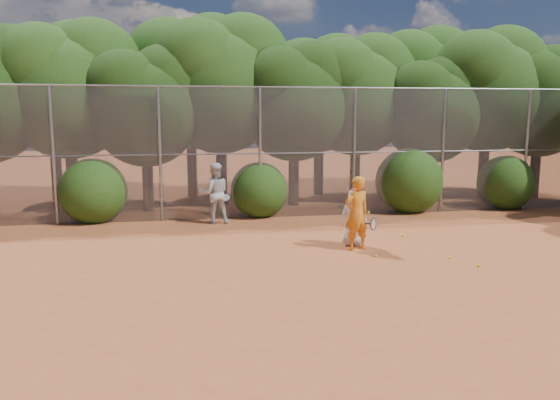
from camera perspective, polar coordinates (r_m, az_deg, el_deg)
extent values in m
plane|color=#AA4F26|center=(11.52, 7.13, -7.20)|extent=(80.00, 80.00, 0.00)
cylinder|color=gray|center=(17.01, -22.59, 4.26)|extent=(0.09, 0.09, 4.00)
cylinder|color=gray|center=(16.62, -12.42, 4.65)|extent=(0.09, 0.09, 4.00)
cylinder|color=gray|center=(16.77, -2.09, 4.89)|extent=(0.09, 0.09, 4.00)
cylinder|color=gray|center=(17.43, 7.76, 4.97)|extent=(0.09, 0.09, 4.00)
cylinder|color=gray|center=(18.57, 16.65, 4.92)|extent=(0.09, 0.09, 4.00)
cylinder|color=gray|center=(20.09, 24.35, 4.78)|extent=(0.09, 0.09, 4.00)
cylinder|color=gray|center=(16.91, 1.30, 11.71)|extent=(20.00, 0.05, 0.05)
cylinder|color=gray|center=(16.93, 1.28, 4.93)|extent=(20.00, 0.04, 0.04)
cube|color=slate|center=(16.93, 1.28, 4.93)|extent=(20.00, 0.02, 4.00)
sphere|color=black|center=(19.75, -26.56, 11.77)|extent=(3.05, 3.05, 3.05)
cylinder|color=black|center=(19.52, -20.89, 2.70)|extent=(0.38, 0.38, 2.52)
sphere|color=#1D3F0F|center=(19.43, -21.31, 9.96)|extent=(4.03, 4.03, 4.03)
sphere|color=#1D3F0F|center=(19.74, -18.89, 12.99)|extent=(3.23, 3.23, 3.23)
sphere|color=#1D3F0F|center=(19.32, -23.72, 12.22)|extent=(3.02, 3.02, 3.02)
cylinder|color=black|center=(18.52, -13.65, 2.19)|extent=(0.36, 0.36, 2.17)
sphere|color=black|center=(18.40, -13.90, 8.77)|extent=(3.47, 3.47, 3.47)
sphere|color=black|center=(18.74, -11.77, 11.50)|extent=(2.78, 2.78, 2.78)
sphere|color=black|center=(18.21, -15.98, 10.88)|extent=(2.60, 2.60, 2.60)
cylinder|color=black|center=(19.50, -6.14, 3.44)|extent=(0.39, 0.39, 2.66)
sphere|color=#1D3F0F|center=(19.42, -6.27, 11.12)|extent=(4.26, 4.26, 4.26)
sphere|color=#1D3F0F|center=(19.99, -3.89, 14.15)|extent=(3.40, 3.40, 3.40)
sphere|color=#1D3F0F|center=(19.12, -8.54, 13.66)|extent=(3.19, 3.19, 3.19)
cylinder|color=black|center=(19.26, 1.45, 2.85)|extent=(0.37, 0.37, 2.27)
sphere|color=black|center=(19.15, 1.47, 9.49)|extent=(3.64, 3.64, 3.64)
sphere|color=black|center=(19.69, 3.39, 12.12)|extent=(2.91, 2.91, 2.91)
sphere|color=black|center=(18.78, -0.29, 11.73)|extent=(2.73, 2.73, 2.73)
cylinder|color=black|center=(20.65, 7.83, 3.42)|extent=(0.38, 0.38, 2.45)
sphere|color=#1D3F0F|center=(20.56, 7.98, 10.10)|extent=(3.92, 3.92, 3.92)
sphere|color=#1D3F0F|center=(21.22, 9.77, 12.67)|extent=(3.14, 3.14, 3.14)
sphere|color=#1D3F0F|center=(20.11, 6.38, 12.39)|extent=(2.94, 2.94, 2.94)
cylinder|color=black|center=(20.66, 15.30, 2.70)|extent=(0.36, 0.36, 2.10)
sphere|color=black|center=(20.55, 15.54, 8.42)|extent=(3.36, 3.36, 3.36)
sphere|color=black|center=(21.16, 16.91, 10.64)|extent=(2.69, 2.69, 2.69)
sphere|color=black|center=(20.08, 14.39, 10.38)|extent=(2.52, 2.52, 2.52)
cylinder|color=black|center=(22.33, 20.49, 3.54)|extent=(0.39, 0.39, 2.59)
sphere|color=#1D3F0F|center=(22.26, 20.85, 10.05)|extent=(4.14, 4.14, 4.14)
sphere|color=#1D3F0F|center=(23.09, 22.27, 12.49)|extent=(3.32, 3.32, 3.32)
sphere|color=#1D3F0F|center=(21.67, 19.72, 12.35)|extent=(3.11, 3.11, 3.11)
cylinder|color=black|center=(23.18, 25.12, 3.08)|extent=(0.37, 0.37, 2.31)
sphere|color=black|center=(23.09, 25.50, 8.68)|extent=(3.70, 3.70, 3.70)
sphere|color=black|center=(23.84, 26.60, 10.81)|extent=(2.96, 2.96, 2.96)
sphere|color=black|center=(22.51, 24.67, 10.63)|extent=(2.77, 2.77, 2.77)
cylinder|color=black|center=(21.95, -22.36, 3.39)|extent=(0.39, 0.39, 2.62)
sphere|color=#1D3F0F|center=(21.88, -22.77, 10.10)|extent=(4.20, 4.20, 4.20)
sphere|color=#1D3F0F|center=(22.19, -20.52, 12.93)|extent=(3.36, 3.36, 3.36)
sphere|color=#1D3F0F|center=(21.79, -25.01, 12.19)|extent=(3.15, 3.15, 3.15)
cylinder|color=black|center=(21.64, -9.19, 4.11)|extent=(0.40, 0.40, 2.80)
sphere|color=#1D3F0F|center=(21.59, -9.38, 11.39)|extent=(4.48, 4.48, 4.48)
sphere|color=#1D3F0F|center=(22.14, -7.08, 14.28)|extent=(3.58, 3.58, 3.58)
sphere|color=#1D3F0F|center=(21.31, -11.60, 13.77)|extent=(3.36, 3.36, 3.36)
cylinder|color=black|center=(21.91, 4.05, 3.89)|extent=(0.38, 0.38, 2.52)
sphere|color=#1D3F0F|center=(21.83, 4.13, 10.36)|extent=(4.03, 4.03, 4.03)
sphere|color=#1D3F0F|center=(22.47, 5.95, 12.87)|extent=(3.23, 3.23, 3.23)
sphere|color=#1D3F0F|center=(21.40, 2.48, 12.57)|extent=(3.02, 3.02, 3.02)
cylinder|color=black|center=(23.94, 14.24, 4.33)|extent=(0.40, 0.40, 2.73)
sphere|color=#1D3F0F|center=(23.89, 14.49, 10.73)|extent=(4.37, 4.37, 4.37)
sphere|color=#1D3F0F|center=(24.71, 16.06, 13.14)|extent=(3.49, 3.49, 3.49)
sphere|color=#1D3F0F|center=(23.33, 13.16, 12.98)|extent=(3.28, 3.28, 3.28)
sphere|color=#1D3F0F|center=(17.22, -18.93, 1.17)|extent=(2.00, 2.00, 2.00)
sphere|color=#1D3F0F|center=(17.18, -2.21, 1.29)|extent=(1.80, 1.80, 1.80)
sphere|color=#1D3F0F|center=(18.50, 13.33, 2.24)|extent=(2.20, 2.20, 2.20)
sphere|color=#1D3F0F|center=(20.16, 22.50, 1.90)|extent=(1.90, 1.90, 1.90)
imported|color=orange|center=(12.98, 8.01, -1.39)|extent=(0.74, 0.59, 1.76)
torus|color=black|center=(12.95, 9.73, -2.50)|extent=(0.24, 0.25, 0.30)
cylinder|color=black|center=(13.04, 8.85, -2.45)|extent=(0.22, 0.22, 0.05)
imported|color=silver|center=(13.41, 7.75, -1.84)|extent=(0.81, 0.72, 1.39)
ellipsoid|color=#B32319|center=(13.31, 7.81, 0.94)|extent=(0.22, 0.22, 0.13)
sphere|color=yellow|center=(13.29, 9.26, -1.31)|extent=(0.07, 0.07, 0.07)
imported|color=silver|center=(16.15, -6.85, 0.72)|extent=(0.90, 0.72, 1.79)
torus|color=black|center=(15.89, -5.70, 0.26)|extent=(0.37, 0.33, 0.23)
cylinder|color=black|center=(16.06, -5.53, -0.21)|extent=(0.11, 0.22, 0.22)
sphere|color=yellow|center=(12.78, 17.25, -5.76)|extent=(0.07, 0.07, 0.07)
sphere|color=yellow|center=(14.74, 12.71, -3.63)|extent=(0.07, 0.07, 0.07)
sphere|color=yellow|center=(12.32, 20.01, -6.46)|extent=(0.07, 0.07, 0.07)
sphere|color=yellow|center=(12.55, 9.97, -5.75)|extent=(0.07, 0.07, 0.07)
sphere|color=yellow|center=(14.82, 12.73, -3.57)|extent=(0.07, 0.07, 0.07)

